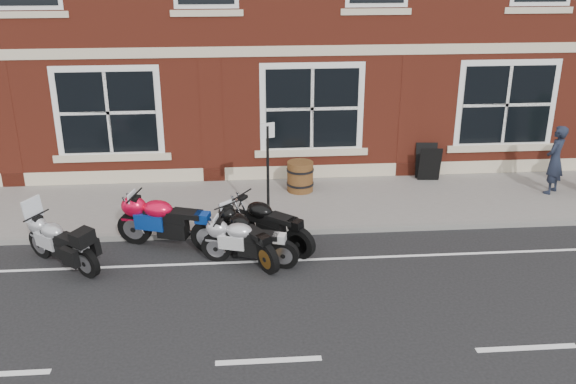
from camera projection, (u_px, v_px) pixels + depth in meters
name	position (u px, v px, depth m)	size (l,w,h in m)	color
ground	(261.00, 266.00, 12.41)	(80.00, 80.00, 0.00)	black
sidewalk	(255.00, 204.00, 15.17)	(30.00, 3.00, 0.12)	slate
kerb	(258.00, 232.00, 13.70)	(30.00, 0.16, 0.12)	slate
moto_touring_silver	(61.00, 241.00, 12.25)	(1.61, 1.37, 1.31)	black
moto_sport_red	(169.00, 220.00, 12.98)	(2.25, 0.90, 1.05)	black
moto_sport_black	(247.00, 234.00, 12.55)	(1.16, 1.79, 0.91)	black
moto_sport_silver	(248.00, 240.00, 12.33)	(1.89, 0.70, 0.87)	black
moto_naked_black	(269.00, 222.00, 12.99)	(1.74, 1.52, 0.98)	black
pedestrian_left	(555.00, 160.00, 15.40)	(0.62, 0.40, 1.69)	black
a_board_sign	(428.00, 162.00, 16.42)	(0.55, 0.37, 0.92)	black
barrel_planter	(300.00, 176.00, 15.69)	(0.67, 0.67, 0.74)	#462012
parking_sign	(268.00, 167.00, 13.49)	(0.31, 0.14, 2.27)	black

